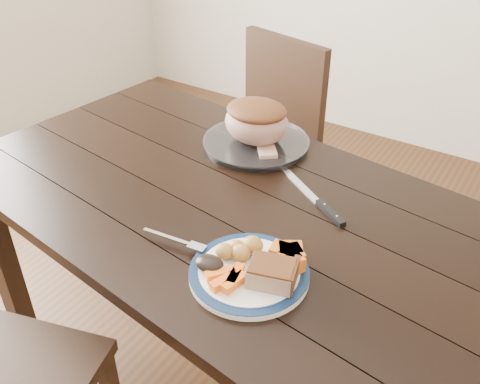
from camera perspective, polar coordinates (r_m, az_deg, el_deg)
The scene contains 15 objects.
ground at distance 2.05m, azimuth -1.66°, elevation -17.92°, with size 4.00×4.00×0.00m, color #472B16.
dining_table at distance 1.58m, azimuth -2.05°, elevation -3.08°, with size 1.70×1.10×0.75m.
chair_far at distance 2.31m, azimuth 2.65°, elevation 5.87°, with size 0.50×0.51×0.93m.
dinner_plate at distance 1.26m, azimuth 0.97°, elevation -8.72°, with size 0.28×0.28×0.02m, color white.
plate_rim at distance 1.25m, azimuth 0.98°, elevation -8.43°, with size 0.28×0.28×0.02m, color #0D2141.
serving_platter at distance 1.77m, azimuth 1.72°, elevation 5.19°, with size 0.34×0.34×0.02m, color white.
pork_slice at distance 1.21m, azimuth 3.40°, elevation -8.71°, with size 0.10×0.08×0.05m, color tan.
roasted_potatoes at distance 1.27m, azimuth 0.07°, elevation -6.06°, with size 0.10×0.10×0.04m.
carrot_batons at distance 1.21m, azimuth -1.24°, elevation -9.20°, with size 0.09×0.10×0.02m.
pumpkin_wedges at distance 1.26m, azimuth 5.26°, elevation -6.80°, with size 0.10×0.10×0.04m.
dark_mushroom at distance 1.24m, azimuth -3.25°, elevation -7.65°, with size 0.07×0.05×0.03m, color black.
fork at distance 1.34m, azimuth -6.56°, elevation -5.22°, with size 0.18×0.04×0.00m.
roast_joint at distance 1.73m, azimuth 1.76°, elevation 7.43°, with size 0.21×0.18×0.14m, color tan.
cut_slice at distance 1.68m, azimuth 2.93°, elevation 4.27°, with size 0.07×0.06×0.02m, color tan.
carving_knife at distance 1.49m, azimuth 8.80°, elevation -1.42°, with size 0.28×0.19×0.01m.
Camera 1 is at (0.73, -1.03, 1.61)m, focal length 40.00 mm.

